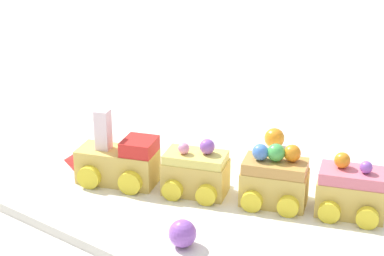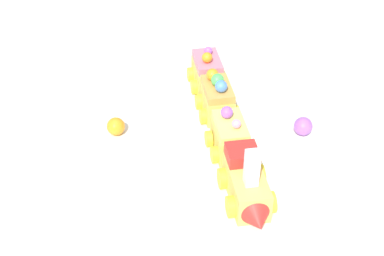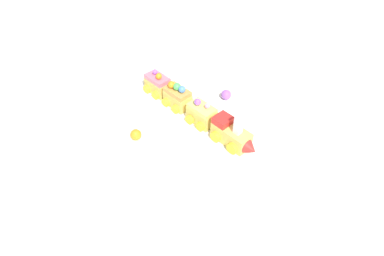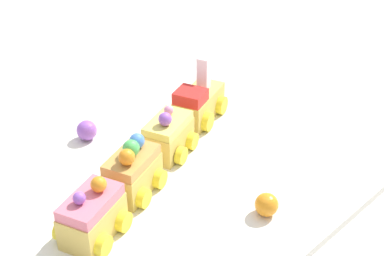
{
  "view_description": "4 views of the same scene",
  "coord_description": "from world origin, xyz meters",
  "px_view_note": "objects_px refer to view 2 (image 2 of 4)",
  "views": [
    {
      "loc": [
        -0.43,
        0.63,
        0.39
      ],
      "look_at": [
        0.03,
        0.02,
        0.09
      ],
      "focal_mm": 60.0,
      "sensor_mm": 36.0,
      "label": 1
    },
    {
      "loc": [
        0.65,
        0.11,
        0.54
      ],
      "look_at": [
        -0.0,
        -0.02,
        0.04
      ],
      "focal_mm": 50.0,
      "sensor_mm": 36.0,
      "label": 2
    },
    {
      "loc": [
        0.56,
        -0.22,
        0.57
      ],
      "look_at": [
        0.04,
        0.0,
        0.03
      ],
      "focal_mm": 28.0,
      "sensor_mm": 36.0,
      "label": 3
    },
    {
      "loc": [
        -0.42,
        -0.44,
        0.45
      ],
      "look_at": [
        0.05,
        0.04,
        0.04
      ],
      "focal_mm": 50.0,
      "sensor_mm": 36.0,
      "label": 4
    }
  ],
  "objects_px": {
    "cake_train_locomotive": "(248,187)",
    "cake_car_caramel": "(217,99)",
    "gumball_orange": "(116,126)",
    "cake_car_strawberry": "(207,72)",
    "cake_car_lemon": "(230,137)",
    "gumball_purple": "(303,126)"
  },
  "relations": [
    {
      "from": "cake_train_locomotive",
      "to": "gumball_orange",
      "type": "relative_size",
      "value": 4.61
    },
    {
      "from": "gumball_purple",
      "to": "cake_car_lemon",
      "type": "bearing_deg",
      "value": -59.77
    },
    {
      "from": "cake_train_locomotive",
      "to": "gumball_purple",
      "type": "height_order",
      "value": "cake_train_locomotive"
    },
    {
      "from": "cake_train_locomotive",
      "to": "cake_car_lemon",
      "type": "distance_m",
      "value": 0.11
    },
    {
      "from": "cake_train_locomotive",
      "to": "cake_car_lemon",
      "type": "bearing_deg",
      "value": -179.98
    },
    {
      "from": "cake_train_locomotive",
      "to": "gumball_orange",
      "type": "bearing_deg",
      "value": -137.17
    },
    {
      "from": "gumball_purple",
      "to": "cake_car_caramel",
      "type": "bearing_deg",
      "value": -101.35
    },
    {
      "from": "cake_car_lemon",
      "to": "gumball_orange",
      "type": "height_order",
      "value": "cake_car_lemon"
    },
    {
      "from": "cake_car_lemon",
      "to": "gumball_orange",
      "type": "distance_m",
      "value": 0.19
    },
    {
      "from": "gumball_purple",
      "to": "gumball_orange",
      "type": "xyz_separation_m",
      "value": [
        0.06,
        -0.3,
        -0.0
      ]
    },
    {
      "from": "cake_car_lemon",
      "to": "gumball_purple",
      "type": "xyz_separation_m",
      "value": [
        -0.06,
        0.11,
        -0.01
      ]
    },
    {
      "from": "cake_train_locomotive",
      "to": "gumball_purple",
      "type": "relative_size",
      "value": 4.45
    },
    {
      "from": "cake_train_locomotive",
      "to": "cake_car_strawberry",
      "type": "distance_m",
      "value": 0.3
    },
    {
      "from": "cake_car_lemon",
      "to": "cake_car_caramel",
      "type": "bearing_deg",
      "value": -179.94
    },
    {
      "from": "cake_car_lemon",
      "to": "cake_car_caramel",
      "type": "distance_m",
      "value": 0.1
    },
    {
      "from": "cake_train_locomotive",
      "to": "cake_car_caramel",
      "type": "relative_size",
      "value": 1.52
    },
    {
      "from": "cake_train_locomotive",
      "to": "cake_car_strawberry",
      "type": "relative_size",
      "value": 1.52
    },
    {
      "from": "cake_train_locomotive",
      "to": "cake_car_caramel",
      "type": "distance_m",
      "value": 0.21
    },
    {
      "from": "gumball_purple",
      "to": "cake_train_locomotive",
      "type": "bearing_deg",
      "value": -22.64
    },
    {
      "from": "cake_car_lemon",
      "to": "cake_car_strawberry",
      "type": "bearing_deg",
      "value": -179.99
    },
    {
      "from": "cake_car_caramel",
      "to": "gumball_orange",
      "type": "relative_size",
      "value": 3.03
    },
    {
      "from": "cake_train_locomotive",
      "to": "gumball_orange",
      "type": "xyz_separation_m",
      "value": [
        -0.11,
        -0.22,
        -0.01
      ]
    }
  ]
}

